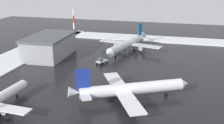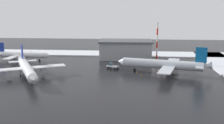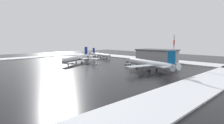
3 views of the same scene
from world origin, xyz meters
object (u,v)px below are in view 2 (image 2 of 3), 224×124
at_px(antenna_mast, 157,42).
at_px(airplane_parked_starboard, 27,68).
at_px(cargo_hangar, 126,49).
at_px(airplane_far_rear, 21,55).
at_px(pushback_tug, 112,66).
at_px(traffic_cone_mid_line, 136,72).
at_px(ground_crew_mid_apron, 151,68).
at_px(traffic_cone_near_nose, 141,75).
at_px(airplane_parked_portside, 164,64).
at_px(ground_crew_by_nose_gear, 162,71).

bearing_deg(antenna_mast, airplane_parked_starboard, 36.61).
distance_m(airplane_parked_starboard, cargo_hangar, 52.03).
height_order(airplane_far_rear, antenna_mast, antenna_mast).
xyz_separation_m(pushback_tug, traffic_cone_mid_line, (-9.71, 5.64, -1.01)).
relative_size(ground_crew_mid_apron, traffic_cone_near_nose, 3.11).
relative_size(pushback_tug, cargo_hangar, 0.20).
relative_size(airplane_far_rear, ground_crew_mid_apron, 15.95).
height_order(pushback_tug, traffic_cone_mid_line, pushback_tug).
xyz_separation_m(airplane_parked_starboard, pushback_tug, (-28.48, -16.58, -2.04)).
xyz_separation_m(airplane_parked_portside, airplane_parked_starboard, (48.38, 10.70, -0.13)).
distance_m(ground_crew_mid_apron, ground_crew_by_nose_gear, 6.17).
bearing_deg(airplane_far_rear, traffic_cone_mid_line, -16.91).
height_order(antenna_mast, traffic_cone_near_nose, antenna_mast).
bearing_deg(ground_crew_mid_apron, airplane_parked_portside, 141.55).
relative_size(pushback_tug, ground_crew_mid_apron, 2.98).
bearing_deg(traffic_cone_mid_line, ground_crew_by_nose_gear, 172.62).
xyz_separation_m(ground_crew_mid_apron, antenna_mast, (-3.46, -20.54, 7.98)).
bearing_deg(cargo_hangar, airplane_parked_starboard, 48.85).
bearing_deg(airplane_parked_starboard, airplane_far_rear, 177.02).
xyz_separation_m(airplane_parked_portside, ground_crew_by_nose_gear, (0.76, 0.98, -2.49)).
relative_size(airplane_parked_starboard, pushback_tug, 6.10).
relative_size(airplane_parked_starboard, traffic_cone_near_nose, 56.55).
xyz_separation_m(pushback_tug, ground_crew_mid_apron, (-15.41, 1.93, -0.31)).
distance_m(airplane_parked_portside, ground_crew_by_nose_gear, 2.78).
bearing_deg(airplane_parked_starboard, cargo_hangar, 112.26).
xyz_separation_m(ground_crew_mid_apron, traffic_cone_mid_line, (5.70, 3.70, -0.70)).
height_order(pushback_tug, antenna_mast, antenna_mast).
bearing_deg(airplane_parked_starboard, ground_crew_by_nose_gear, 73.06).
height_order(airplane_far_rear, cargo_hangar, cargo_hangar).
distance_m(airplane_parked_starboard, traffic_cone_mid_line, 39.85).
height_order(pushback_tug, ground_crew_by_nose_gear, pushback_tug).
height_order(airplane_far_rear, traffic_cone_mid_line, airplane_far_rear).
relative_size(ground_crew_by_nose_gear, antenna_mast, 0.10).
bearing_deg(airplane_parked_portside, ground_crew_mid_apron, -26.90).
bearing_deg(traffic_cone_near_nose, antenna_mast, -104.62).
xyz_separation_m(airplane_parked_portside, traffic_cone_near_nose, (8.43, 3.95, -3.19)).
distance_m(cargo_hangar, traffic_cone_near_nose, 34.51).
relative_size(ground_crew_by_nose_gear, traffic_cone_near_nose, 3.11).
bearing_deg(ground_crew_mid_apron, antenna_mast, -96.67).
bearing_deg(airplane_parked_portside, traffic_cone_near_nose, 39.57).
bearing_deg(airplane_far_rear, cargo_hangar, 14.69).
bearing_deg(ground_crew_by_nose_gear, pushback_tug, 24.99).
relative_size(airplane_far_rear, ground_crew_by_nose_gear, 15.95).
bearing_deg(airplane_far_rear, antenna_mast, 7.62).
distance_m(airplane_parked_starboard, traffic_cone_near_nose, 40.62).
height_order(airplane_far_rear, pushback_tug, airplane_far_rear).
bearing_deg(traffic_cone_near_nose, cargo_hangar, -78.16).
bearing_deg(traffic_cone_near_nose, ground_crew_by_nose_gear, -158.81).
xyz_separation_m(airplane_parked_portside, airplane_far_rear, (63.30, -20.59, -0.79)).
distance_m(ground_crew_by_nose_gear, traffic_cone_near_nose, 8.25).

